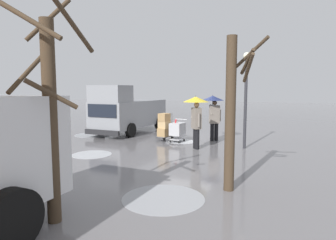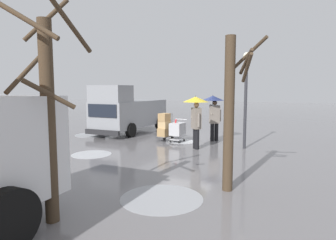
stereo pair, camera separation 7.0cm
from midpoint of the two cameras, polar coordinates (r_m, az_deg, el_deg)
ground_plane at (r=14.06m, az=2.98°, el=-3.73°), size 90.00×90.00×0.00m
slush_patch_near_cluster at (r=6.57m, az=-1.26°, el=-15.26°), size 1.84×1.84×0.01m
slush_patch_under_van at (r=13.30m, az=2.60°, el=-4.28°), size 1.27×1.27×0.01m
slush_patch_mid_street at (r=11.06m, az=-15.08°, el=-6.61°), size 1.46×1.46×0.01m
slush_patch_far_side at (r=15.72m, az=-14.61°, el=-2.86°), size 2.01×2.01×0.01m
cargo_van_parked_right at (r=16.12m, az=-8.04°, el=1.70°), size 2.23×5.36×2.60m
shopping_cart_vendor at (r=13.12m, az=1.73°, el=-1.92°), size 0.58×0.83×1.04m
hand_dolly_boxes at (r=13.32m, az=-0.88°, el=-1.22°), size 0.65×0.79×1.32m
pedestrian_pink_side at (r=11.59m, az=5.40°, el=2.05°), size 1.04×1.04×2.15m
pedestrian_black_side at (r=13.44m, az=8.87°, el=2.56°), size 1.04×1.04×2.15m
bare_tree_near at (r=6.83m, az=12.28°, el=1.94°), size 1.00×1.06×3.61m
bare_tree_far at (r=5.42m, az=-22.75°, el=1.51°), size 1.29×1.30×4.07m
street_lamp at (r=11.94m, az=15.04°, el=5.77°), size 0.28×0.28×3.86m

